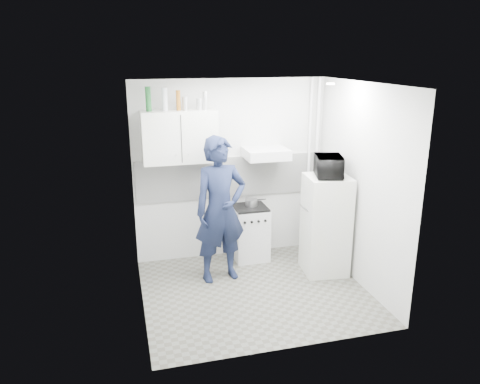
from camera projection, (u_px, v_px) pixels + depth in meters
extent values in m
plane|color=#595A52|center=(255.00, 291.00, 5.99)|extent=(2.80, 2.80, 0.00)
plane|color=white|center=(257.00, 84.00, 5.25)|extent=(2.80, 2.80, 0.00)
plane|color=beige|center=(231.00, 170.00, 6.78)|extent=(2.80, 0.00, 2.80)
plane|color=beige|center=(137.00, 203.00, 5.28)|extent=(0.00, 2.60, 2.60)
plane|color=beige|center=(361.00, 186.00, 5.96)|extent=(0.00, 2.60, 2.60)
imported|color=#131A32|center=(220.00, 210.00, 6.08)|extent=(0.77, 0.58, 1.94)
cube|color=silver|center=(250.00, 233.00, 6.86)|extent=(0.48, 0.48, 0.78)
cube|color=silver|center=(326.00, 225.00, 6.37)|extent=(0.62, 0.62, 1.36)
cube|color=black|center=(250.00, 207.00, 6.75)|extent=(0.47, 0.47, 0.03)
cylinder|color=silver|center=(251.00, 202.00, 6.77)|extent=(0.18, 0.18, 0.10)
imported|color=black|center=(329.00, 166.00, 6.13)|extent=(0.57, 0.46, 0.28)
cylinder|color=#144C1E|center=(148.00, 99.00, 6.03)|extent=(0.07, 0.07, 0.32)
cylinder|color=#B2B7BC|center=(165.00, 99.00, 6.09)|extent=(0.07, 0.07, 0.30)
cylinder|color=brown|center=(178.00, 100.00, 6.14)|extent=(0.06, 0.06, 0.26)
cylinder|color=silver|center=(185.00, 103.00, 6.17)|extent=(0.07, 0.07, 0.18)
cylinder|color=silver|center=(199.00, 104.00, 6.22)|extent=(0.08, 0.08, 0.15)
cylinder|color=silver|center=(205.00, 101.00, 6.23)|extent=(0.06, 0.06, 0.24)
cube|color=silver|center=(180.00, 137.00, 6.27)|extent=(1.00, 0.35, 0.70)
cube|color=silver|center=(266.00, 154.00, 6.58)|extent=(0.60, 0.50, 0.14)
cube|color=white|center=(231.00, 177.00, 6.79)|extent=(2.74, 0.03, 0.60)
cylinder|color=silver|center=(316.00, 166.00, 7.02)|extent=(0.05, 0.05, 2.60)
cylinder|color=silver|center=(309.00, 166.00, 6.99)|extent=(0.04, 0.04, 2.60)
cylinder|color=white|center=(331.00, 84.00, 5.69)|extent=(0.10, 0.10, 0.02)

